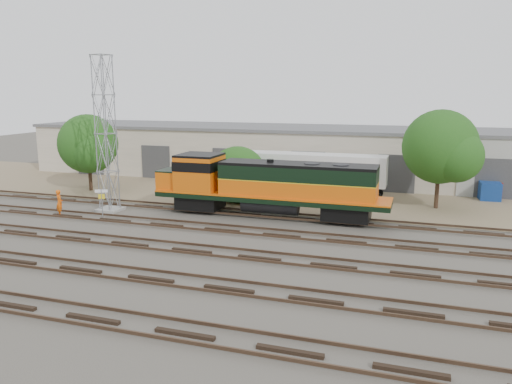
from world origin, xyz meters
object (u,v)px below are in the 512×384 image
(worker, at_px, (59,203))
(semi_trailer, at_px, (318,170))
(signal_tower, at_px, (106,137))
(locomotive, at_px, (266,185))

(worker, xyz_separation_m, semi_trailer, (16.47, 12.40, 1.36))
(worker, bearing_deg, signal_tower, -101.86)
(locomotive, height_order, signal_tower, signal_tower)
(worker, height_order, semi_trailer, semi_trailer)
(worker, bearing_deg, semi_trailer, -107.42)
(signal_tower, distance_m, semi_trailer, 17.41)
(worker, distance_m, semi_trailer, 20.66)
(signal_tower, distance_m, worker, 5.81)
(locomotive, xyz_separation_m, signal_tower, (-11.74, -1.93, 3.22))
(locomotive, distance_m, signal_tower, 12.33)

